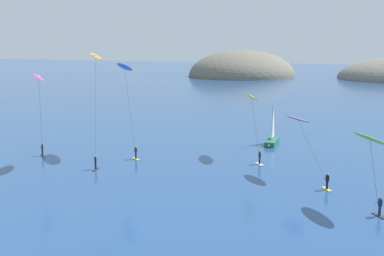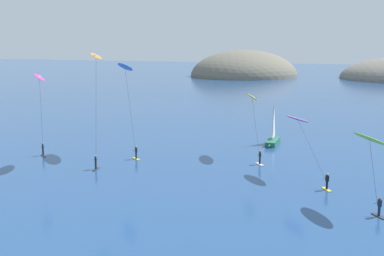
% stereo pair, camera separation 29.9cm
% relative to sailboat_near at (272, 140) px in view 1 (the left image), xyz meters
% --- Properties ---
extents(headland_island, '(112.63, 57.88, 21.72)m').
position_rel_sailboat_near_xyz_m(headland_island, '(-5.37, 134.43, -0.64)').
color(headland_island, slate).
rests_on(headland_island, ground).
extents(sailboat_near, '(1.53, 5.91, 5.70)m').
position_rel_sailboat_near_xyz_m(sailboat_near, '(0.00, 0.00, 0.00)').
color(sailboat_near, '#23664C').
rests_on(sailboat_near, ground).
extents(kitesurfer_lime, '(3.75, 4.91, 6.64)m').
position_rel_sailboat_near_xyz_m(kitesurfer_lime, '(12.93, -23.38, 5.09)').
color(kitesurfer_lime, '#2D2D33').
rests_on(kitesurfer_lime, ground).
extents(kitesurfer_purple, '(6.18, 7.40, 6.44)m').
position_rel_sailboat_near_xyz_m(kitesurfer_purple, '(5.86, -14.88, 4.94)').
color(kitesurfer_purple, yellow).
rests_on(kitesurfer_purple, ground).
extents(kitesurfer_yellow, '(4.46, 7.68, 7.96)m').
position_rel_sailboat_near_xyz_m(kitesurfer_yellow, '(-1.20, -7.42, 6.24)').
color(kitesurfer_yellow, silver).
rests_on(kitesurfer_yellow, ground).
extents(kitesurfer_magenta, '(4.24, 5.07, 10.39)m').
position_rel_sailboat_near_xyz_m(kitesurfer_magenta, '(-27.21, -15.43, 8.55)').
color(kitesurfer_magenta, '#2D2D33').
rests_on(kitesurfer_magenta, ground).
extents(kitesurfer_orange, '(3.81, 6.97, 13.16)m').
position_rel_sailboat_near_xyz_m(kitesurfer_orange, '(-17.90, -16.84, 10.98)').
color(kitesurfer_orange, '#2D2D33').
rests_on(kitesurfer_orange, ground).
extents(kitesurfer_blue, '(6.21, 6.34, 11.74)m').
position_rel_sailboat_near_xyz_m(kitesurfer_blue, '(-16.93, -11.41, 9.82)').
color(kitesurfer_blue, yellow).
rests_on(kitesurfer_blue, ground).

